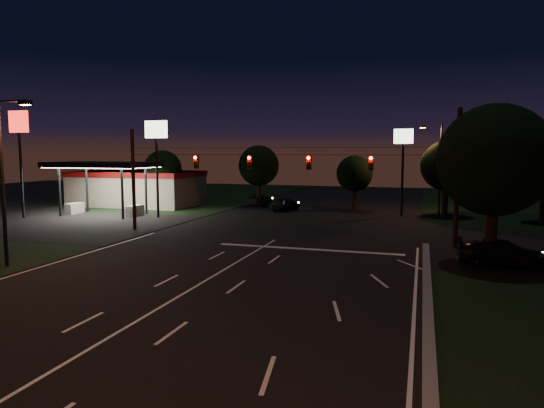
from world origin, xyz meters
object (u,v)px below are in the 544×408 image
at_px(car_cross, 504,253).
at_px(car_oncoming_b, 260,200).
at_px(utility_pole_right, 455,247).
at_px(tree_right_near, 495,161).
at_px(car_oncoming_a, 285,204).

bearing_deg(car_cross, car_oncoming_b, 43.84).
height_order(utility_pole_right, tree_right_near, tree_right_near).
bearing_deg(tree_right_near, car_oncoming_b, 131.04).
height_order(tree_right_near, car_cross, tree_right_near).
bearing_deg(car_oncoming_a, utility_pole_right, 145.39).
height_order(tree_right_near, car_oncoming_a, tree_right_near).
height_order(utility_pole_right, car_oncoming_b, utility_pole_right).
relative_size(tree_right_near, car_cross, 1.79).
bearing_deg(utility_pole_right, car_cross, -65.15).
height_order(tree_right_near, car_oncoming_b, tree_right_near).
xyz_separation_m(car_oncoming_a, car_oncoming_b, (-4.29, 4.16, -0.08)).
height_order(car_oncoming_a, car_cross, car_cross).
xyz_separation_m(tree_right_near, car_oncoming_b, (-21.81, 25.05, -5.04)).
relative_size(car_oncoming_b, car_cross, 0.79).
xyz_separation_m(utility_pole_right, car_oncoming_b, (-20.29, 20.22, 0.63)).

